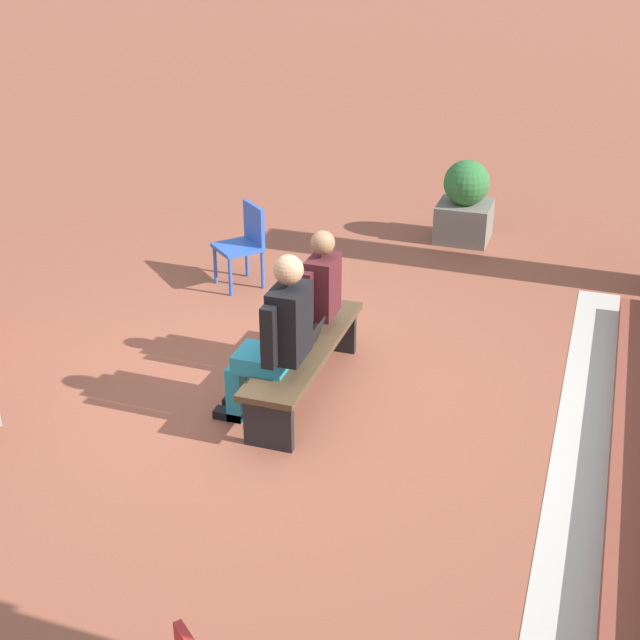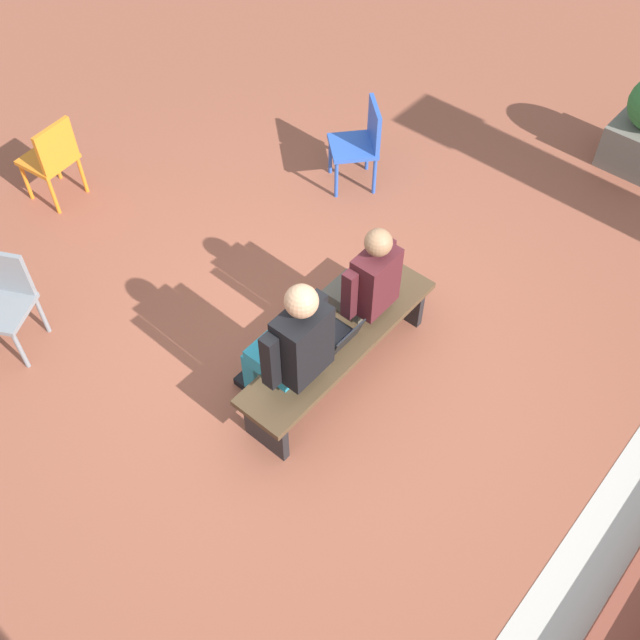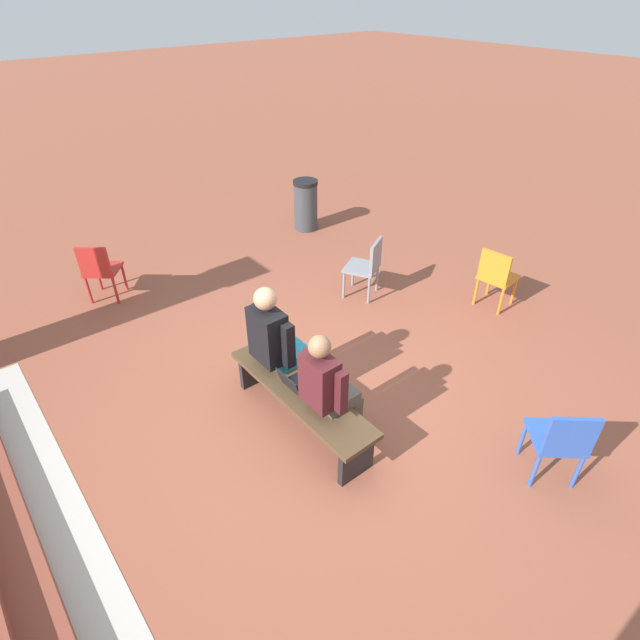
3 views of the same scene
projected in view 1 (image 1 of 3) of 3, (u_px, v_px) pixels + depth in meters
name	position (u px, v px, depth m)	size (l,w,h in m)	color
ground_plane	(274.00, 389.00, 7.27)	(60.00, 60.00, 0.00)	brown
concrete_strip	(582.00, 441.00, 6.59)	(5.61, 0.40, 0.01)	#B7B2A8
bench	(305.00, 355.00, 7.05)	(1.80, 0.44, 0.45)	#4C3823
person_student	(311.00, 298.00, 7.21)	(0.51, 0.64, 1.29)	#4C473D
person_adult	(276.00, 336.00, 6.53)	(0.56, 0.71, 1.38)	teal
laptop	(304.00, 341.00, 6.95)	(0.32, 0.29, 0.21)	black
plastic_chair_far_left	(245.00, 240.00, 8.98)	(0.59, 0.59, 0.84)	#2D56B7
planter	(465.00, 204.00, 10.16)	(0.60, 0.60, 0.94)	#6B665B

